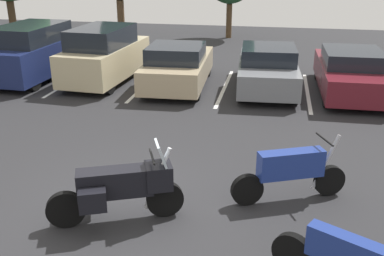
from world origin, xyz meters
TOP-DOWN VIEW (x-y plane):
  - ground at (0.00, 0.00)m, footprint 44.00×44.00m
  - motorcycle_touring at (0.22, -0.57)m, footprint 2.19×1.21m
  - motorcycle_second at (3.05, 0.69)m, footprint 2.10×1.04m
  - parking_stripes at (-0.45, 7.92)m, footprint 25.12×4.61m
  - car_navy at (-6.08, 7.97)m, footprint 2.10×4.85m
  - car_champagne at (-3.35, 7.93)m, footprint 2.04×4.43m
  - car_tan at (-0.67, 7.79)m, footprint 2.13×4.53m
  - car_grey at (2.36, 8.02)m, footprint 2.12×4.60m
  - car_maroon at (5.02, 8.03)m, footprint 1.98×4.74m

SIDE VIEW (x-z plane):
  - ground at x=0.00m, z-range -0.10..0.00m
  - parking_stripes at x=-0.45m, z-range 0.00..0.01m
  - motorcycle_second at x=3.05m, z-range -0.02..1.22m
  - motorcycle_touring at x=0.22m, z-range -0.04..1.35m
  - car_maroon at x=5.02m, z-range -0.02..1.44m
  - car_tan at x=-0.67m, z-range -0.04..1.45m
  - car_grey at x=2.36m, z-range -0.02..1.46m
  - car_champagne at x=-3.35m, z-range -0.02..1.93m
  - car_navy at x=-6.08m, z-range -0.02..1.94m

